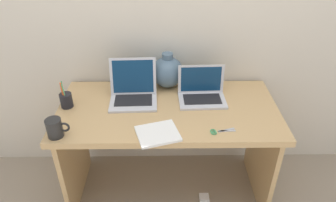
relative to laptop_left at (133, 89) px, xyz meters
name	(u,v)px	position (x,y,z in m)	size (l,w,h in m)	color
ground_plane	(168,188)	(0.23, -0.12, -0.81)	(6.00, 6.00, 0.00)	gray
back_wall	(167,17)	(0.23, 0.26, 0.39)	(4.40, 0.04, 2.40)	beige
desk	(168,128)	(0.23, -0.12, -0.23)	(1.39, 0.68, 0.74)	tan
laptop_left	(133,89)	(0.00, 0.00, 0.00)	(0.31, 0.27, 0.25)	silver
laptop_right	(202,90)	(0.45, 0.00, -0.01)	(0.31, 0.23, 0.21)	silver
green_vase	(167,72)	(0.23, 0.16, 0.04)	(0.22, 0.22, 0.25)	slate
notebook_stack	(158,134)	(0.16, -0.39, -0.06)	(0.23, 0.19, 0.02)	white
coffee_mug	(55,128)	(-0.40, -0.39, -0.01)	(0.13, 0.09, 0.11)	black
pen_cup	(66,100)	(-0.41, -0.10, -0.02)	(0.08, 0.08, 0.18)	black
scissors	(218,131)	(0.51, -0.37, -0.06)	(0.15, 0.06, 0.01)	#B7B7BC
power_brick	(204,198)	(0.49, -0.22, -0.79)	(0.07, 0.07, 0.03)	white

